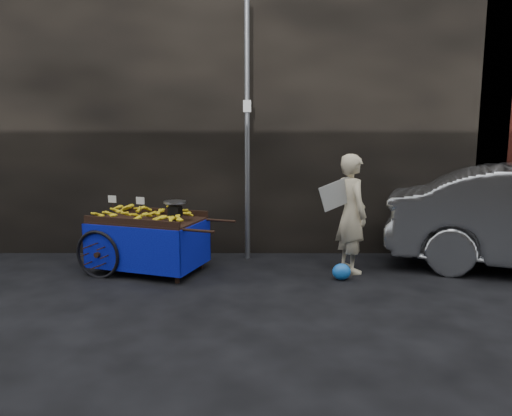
{
  "coord_description": "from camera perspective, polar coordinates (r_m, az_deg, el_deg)",
  "views": [
    {
      "loc": [
        0.45,
        -6.49,
        2.12
      ],
      "look_at": [
        0.44,
        0.5,
        0.95
      ],
      "focal_mm": 35.0,
      "sensor_mm": 36.0,
      "label": 1
    }
  ],
  "objects": [
    {
      "name": "ground",
      "position": [
        6.84,
        -3.72,
        -8.56
      ],
      "size": [
        80.0,
        80.0,
        0.0
      ],
      "primitive_type": "plane",
      "color": "black",
      "rests_on": "ground"
    },
    {
      "name": "building_wall",
      "position": [
        9.1,
        -0.26,
        11.89
      ],
      "size": [
        13.5,
        2.0,
        5.0
      ],
      "color": "black",
      "rests_on": "ground"
    },
    {
      "name": "street_pole",
      "position": [
        7.79,
        -1.01,
        8.67
      ],
      "size": [
        0.12,
        0.1,
        4.0
      ],
      "color": "slate",
      "rests_on": "ground"
    },
    {
      "name": "vendor",
      "position": [
        7.3,
        10.85,
        -0.6
      ],
      "size": [
        0.81,
        0.72,
        1.72
      ],
      "rotation": [
        0.0,
        0.0,
        1.9
      ],
      "color": "beige",
      "rests_on": "ground"
    },
    {
      "name": "plastic_bag",
      "position": [
        7.03,
        9.74,
        -7.2
      ],
      "size": [
        0.26,
        0.2,
        0.23
      ],
      "primitive_type": "ellipsoid",
      "color": "blue",
      "rests_on": "ground"
    },
    {
      "name": "banana_cart",
      "position": [
        7.39,
        -12.57,
        -1.81
      ],
      "size": [
        2.27,
        1.55,
        1.13
      ],
      "rotation": [
        0.0,
        0.0,
        -0.33
      ],
      "color": "black",
      "rests_on": "ground"
    }
  ]
}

